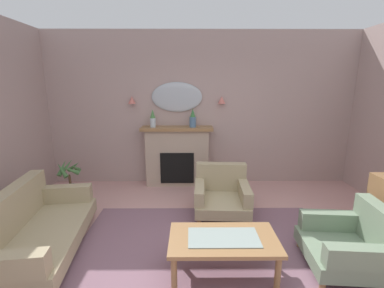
# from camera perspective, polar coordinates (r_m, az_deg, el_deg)

# --- Properties ---
(floor) EXTENTS (6.89, 6.26, 0.10)m
(floor) POSITION_cam_1_polar(r_m,az_deg,el_deg) (3.16, 3.88, -26.47)
(floor) COLOR #C6938E
(floor) RESTS_ON ground
(wall_back) EXTENTS (6.89, 0.10, 2.93)m
(wall_back) POSITION_cam_1_polar(r_m,az_deg,el_deg) (5.13, 1.95, 7.54)
(wall_back) COLOR #B29993
(wall_back) RESTS_ON ground
(patterned_rug) EXTENTS (3.20, 2.40, 0.01)m
(patterned_rug) POSITION_cam_1_polar(r_m,az_deg,el_deg) (3.28, 3.62, -23.49)
(patterned_rug) COLOR #7F5B6B
(patterned_rug) RESTS_ON ground
(fireplace) EXTENTS (1.36, 0.36, 1.16)m
(fireplace) POSITION_cam_1_polar(r_m,az_deg,el_deg) (5.09, -3.23, -2.79)
(fireplace) COLOR tan
(fireplace) RESTS_ON ground
(mantel_vase_right) EXTENTS (0.11, 0.11, 0.33)m
(mantel_vase_right) POSITION_cam_1_polar(r_m,az_deg,el_deg) (4.95, -8.60, 5.53)
(mantel_vase_right) COLOR silver
(mantel_vase_right) RESTS_ON fireplace
(mantel_vase_left) EXTENTS (0.13, 0.13, 0.35)m
(mantel_vase_left) POSITION_cam_1_polar(r_m,az_deg,el_deg) (4.90, 0.16, 5.52)
(mantel_vase_left) COLOR #4C7093
(mantel_vase_left) RESTS_ON fireplace
(wall_mirror) EXTENTS (0.96, 0.06, 0.56)m
(wall_mirror) POSITION_cam_1_polar(r_m,az_deg,el_deg) (5.04, -3.32, 10.23)
(wall_mirror) COLOR #B2BCC6
(wall_sconce_left) EXTENTS (0.14, 0.14, 0.14)m
(wall_sconce_left) POSITION_cam_1_polar(r_m,az_deg,el_deg) (5.11, -13.05, 9.39)
(wall_sconce_left) COLOR #D17066
(wall_sconce_right) EXTENTS (0.14, 0.14, 0.14)m
(wall_sconce_right) POSITION_cam_1_polar(r_m,az_deg,el_deg) (5.02, 6.53, 9.58)
(wall_sconce_right) COLOR #D17066
(coffee_table) EXTENTS (1.10, 0.60, 0.45)m
(coffee_table) POSITION_cam_1_polar(r_m,az_deg,el_deg) (2.85, 6.88, -20.64)
(coffee_table) COLOR olive
(coffee_table) RESTS_ON ground
(floral_couch) EXTENTS (1.06, 1.80, 0.76)m
(floral_couch) POSITION_cam_1_polar(r_m,az_deg,el_deg) (3.69, -31.66, -15.42)
(floral_couch) COLOR tan
(floral_couch) RESTS_ON ground
(armchair_by_coffee_table) EXTENTS (0.88, 0.87, 0.71)m
(armchair_by_coffee_table) POSITION_cam_1_polar(r_m,az_deg,el_deg) (3.44, 31.97, -17.89)
(armchair_by_coffee_table) COLOR gray
(armchair_by_coffee_table) RESTS_ON ground
(armchair_in_corner) EXTENTS (0.86, 0.86, 0.71)m
(armchair_in_corner) POSITION_cam_1_polar(r_m,az_deg,el_deg) (4.13, 6.49, -10.60)
(armchair_in_corner) COLOR tan
(armchair_in_corner) RESTS_ON ground
(potted_plant_small_fern) EXTENTS (0.42, 0.43, 0.65)m
(potted_plant_small_fern) POSITION_cam_1_polar(r_m,az_deg,el_deg) (5.12, -25.24, -6.71)
(potted_plant_small_fern) COLOR #474C56
(potted_plant_small_fern) RESTS_ON ground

